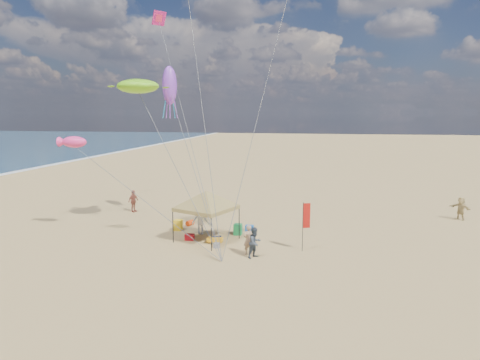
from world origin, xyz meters
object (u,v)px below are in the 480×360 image
at_px(chair_green, 238,229).
at_px(person_near_b, 255,243).
at_px(chair_yellow, 178,225).
at_px(person_near_c, 201,220).
at_px(beach_cart, 215,240).
at_px(cooler_blue, 249,228).
at_px(canopy_tent, 206,193).
at_px(feather_flag, 306,219).
at_px(person_far_a, 133,201).
at_px(cooler_red, 190,237).
at_px(person_near_a, 248,240).
at_px(person_far_c, 461,208).

xyz_separation_m(chair_green, person_near_b, (1.73, -4.10, 0.49)).
bearing_deg(chair_yellow, person_near_b, -36.83).
relative_size(chair_yellow, person_near_c, 0.38).
relative_size(chair_yellow, beach_cart, 0.78).
distance_m(cooler_blue, chair_green, 1.15).
relative_size(canopy_tent, feather_flag, 1.91).
bearing_deg(feather_flag, person_far_a, 152.38).
relative_size(cooler_red, person_near_b, 0.32).
xyz_separation_m(person_near_b, person_far_a, (-11.04, 8.75, 0.03)).
bearing_deg(person_near_c, person_far_a, -36.18).
bearing_deg(chair_yellow, cooler_blue, 8.49).
bearing_deg(cooler_blue, person_near_a, -81.50).
xyz_separation_m(cooler_red, chair_yellow, (-1.41, 1.99, 0.16)).
relative_size(beach_cart, person_near_a, 0.54).
bearing_deg(person_far_a, beach_cart, -110.71).
bearing_deg(cooler_blue, person_near_b, -77.38).
bearing_deg(canopy_tent, beach_cart, -32.65).
xyz_separation_m(feather_flag, cooler_red, (-7.05, 0.78, -1.71)).
relative_size(canopy_tent, person_near_b, 3.20).
height_order(canopy_tent, person_far_c, canopy_tent).
relative_size(cooler_red, person_near_a, 0.32).
bearing_deg(person_far_c, chair_yellow, -114.99).
height_order(cooler_blue, person_near_a, person_near_a).
distance_m(feather_flag, chair_green, 5.25).
height_order(cooler_red, chair_yellow, chair_yellow).
height_order(chair_yellow, beach_cart, chair_yellow).
xyz_separation_m(canopy_tent, cooler_red, (-1.06, -0.14, -2.80)).
bearing_deg(person_near_a, canopy_tent, -72.64).
relative_size(cooler_blue, person_near_a, 0.32).
height_order(chair_green, person_near_b, person_near_b).
bearing_deg(chair_green, person_near_b, -67.11).
distance_m(canopy_tent, feather_flag, 6.16).
bearing_deg(chair_green, feather_flag, -29.87).
xyz_separation_m(cooler_blue, person_near_a, (0.69, -4.61, 0.65)).
relative_size(cooler_blue, chair_green, 0.77).
bearing_deg(feather_flag, cooler_blue, 137.23).
xyz_separation_m(chair_yellow, person_near_a, (5.39, -3.91, 0.49)).
relative_size(person_near_b, person_far_c, 0.98).
xyz_separation_m(canopy_tent, person_far_c, (16.93, 8.33, -2.13)).
distance_m(chair_yellow, person_near_b, 7.32).
height_order(feather_flag, beach_cart, feather_flag).
bearing_deg(cooler_blue, cooler_red, -140.73).
bearing_deg(feather_flag, person_near_c, 161.86).
distance_m(feather_flag, person_near_a, 3.44).
distance_m(beach_cart, person_near_a, 2.91).
bearing_deg(chair_yellow, person_near_a, -35.92).
distance_m(person_near_a, person_near_b, 0.65).
relative_size(chair_yellow, person_near_b, 0.42).
height_order(feather_flag, person_near_b, feather_flag).
distance_m(canopy_tent, person_near_a, 4.17).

